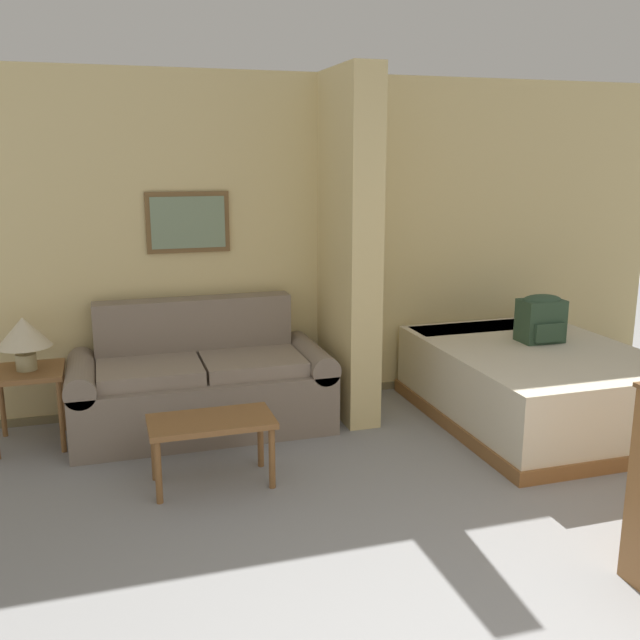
% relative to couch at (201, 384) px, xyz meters
% --- Properties ---
extents(wall_back, '(6.30, 0.16, 2.60)m').
position_rel_couch_xyz_m(wall_back, '(1.06, 0.48, 0.96)').
color(wall_back, '#DBC484').
rests_on(wall_back, ground_plane).
extents(wall_partition_pillar, '(0.24, 0.83, 2.60)m').
position_rel_couch_xyz_m(wall_partition_pillar, '(1.15, 0.00, 0.97)').
color(wall_partition_pillar, '#DBC484').
rests_on(wall_partition_pillar, ground_plane).
extents(couch, '(1.88, 0.84, 0.93)m').
position_rel_couch_xyz_m(couch, '(0.00, 0.00, 0.00)').
color(couch, gray).
rests_on(couch, ground_plane).
extents(coffee_table, '(0.75, 0.40, 0.42)m').
position_rel_couch_xyz_m(coffee_table, '(-0.07, -0.97, 0.04)').
color(coffee_table, brown).
rests_on(coffee_table, ground_plane).
extents(side_table, '(0.48, 0.48, 0.54)m').
position_rel_couch_xyz_m(side_table, '(-1.18, 0.02, 0.13)').
color(side_table, brown).
rests_on(side_table, ground_plane).
extents(table_lamp, '(0.36, 0.36, 0.37)m').
position_rel_couch_xyz_m(table_lamp, '(-1.18, 0.02, 0.47)').
color(table_lamp, tan).
rests_on(table_lamp, side_table).
extents(bed, '(1.47, 1.95, 0.57)m').
position_rel_couch_xyz_m(bed, '(2.44, -0.59, -0.04)').
color(bed, brown).
rests_on(bed, ground_plane).
extents(backpack, '(0.33, 0.25, 0.37)m').
position_rel_couch_xyz_m(backpack, '(2.56, -0.45, 0.43)').
color(backpack, '#2D4733').
rests_on(backpack, bed).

